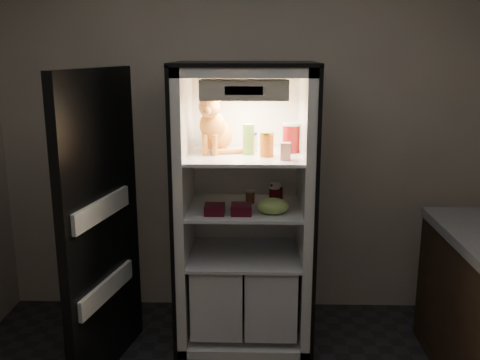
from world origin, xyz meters
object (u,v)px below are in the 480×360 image
Objects in this scene: salsa_jar at (267,144)px; tabby_cat at (215,129)px; mayo_tub at (250,142)px; pepper_jar at (291,138)px; soda_can_b at (277,195)px; condiment_jar at (250,197)px; berry_box_left at (215,209)px; berry_box_right at (241,209)px; cream_carton at (285,151)px; soda_can_c at (274,198)px; grape_bag at (273,206)px; soda_can_a at (275,192)px; parmesan_shaker at (248,139)px; refrigerator at (245,225)px.

tabby_cat is at bearing 158.46° from salsa_jar.
pepper_jar is (0.27, -0.01, 0.03)m from mayo_tub.
soda_can_b is at bearing 56.31° from salsa_jar.
mayo_tub is 0.40m from soda_can_b.
condiment_jar is (-0.18, 0.03, -0.02)m from soda_can_b.
berry_box_right is at bearing 1.28° from berry_box_left.
tabby_cat is at bearing 152.40° from cream_carton.
salsa_jar reaches higher than mayo_tub.
soda_can_c is at bearing -34.41° from mayo_tub.
grape_bag is at bearing -20.25° from tabby_cat.
tabby_cat reaches higher than soda_can_a.
salsa_jar is 0.22m from pepper_jar.
berry_box_left is (-0.37, -0.02, -0.02)m from grape_bag.
cream_carton is (0.45, -0.24, -0.10)m from tabby_cat.
berry_box_right is at bearing -176.25° from grape_bag.
soda_can_a reaches higher than condiment_jar.
cream_carton reaches higher than soda_can_b.
berry_box_left is (-0.21, -0.18, -0.42)m from parmesan_shaker.
salsa_jar is 0.42m from condiment_jar.
soda_can_c is (-0.01, -0.13, 0.00)m from soda_can_a.
pepper_jar is at bearing 63.39° from grape_bag.
refrigerator reaches higher than pepper_jar.
pepper_jar reaches higher than mayo_tub.
tabby_cat is 3.18× the size of berry_box_right.
cream_carton is at bearing -16.53° from tabby_cat.
refrigerator is 0.30m from soda_can_c.
cream_carton is 0.46m from berry_box_right.
mayo_tub reaches higher than soda_can_c.
tabby_cat reaches higher than soda_can_c.
tabby_cat is 0.53m from berry_box_left.
cream_carton is at bearing -3.92° from grape_bag.
salsa_jar is 0.15m from cream_carton.
tabby_cat is at bearing 167.72° from soda_can_c.
pepper_jar is at bearing -18.58° from soda_can_a.
berry_box_left is at bearing -160.76° from salsa_jar.
condiment_jar is (0.04, 0.02, 0.19)m from refrigerator.
soda_can_b is 0.07m from soda_can_c.
pepper_jar is (0.28, 0.08, -0.00)m from parmesan_shaker.
condiment_jar is (-0.16, 0.10, -0.02)m from soda_can_c.
refrigerator is at bearing -164.75° from soda_can_a.
mayo_tub is 0.37m from condiment_jar.
tabby_cat is at bearing 126.60° from berry_box_right.
pepper_jar is 1.54× the size of berry_box_left.
berry_box_left is at bearing -150.24° from soda_can_b.
tabby_cat is 3.13× the size of soda_can_a.
mayo_tub is at bearing 124.01° from salsa_jar.
salsa_jar is (0.11, -0.16, 0.01)m from mayo_tub.
tabby_cat is 2.66× the size of salsa_jar.
grape_bag is (0.15, -0.24, 0.01)m from condiment_jar.
parmesan_shaker is (0.22, -0.07, -0.05)m from tabby_cat.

